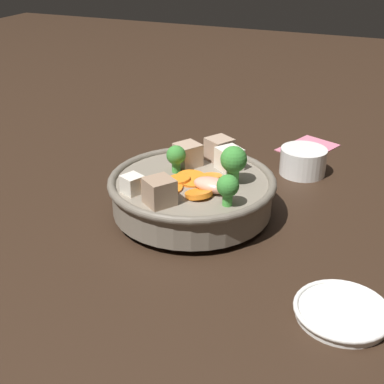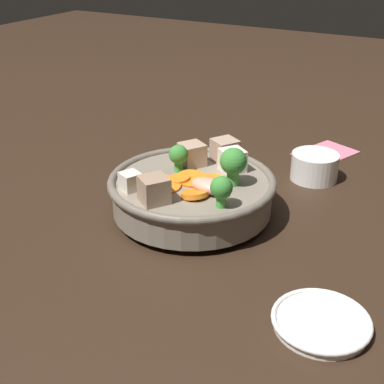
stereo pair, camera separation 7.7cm
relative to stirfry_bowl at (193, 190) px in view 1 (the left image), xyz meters
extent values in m
plane|color=black|center=(0.00, 0.00, -0.04)|extent=(3.00, 3.00, 0.00)
cylinder|color=slate|center=(0.00, 0.00, -0.04)|extent=(0.13, 0.13, 0.01)
cylinder|color=slate|center=(0.00, 0.00, -0.01)|extent=(0.23, 0.23, 0.05)
torus|color=#685F52|center=(0.00, 0.00, 0.01)|extent=(0.24, 0.24, 0.01)
cylinder|color=brown|center=(0.00, 0.00, 0.00)|extent=(0.22, 0.22, 0.02)
cylinder|color=orange|center=(0.04, 0.03, 0.02)|extent=(0.05, 0.05, 0.02)
cylinder|color=orange|center=(-0.02, 0.02, 0.02)|extent=(0.05, 0.05, 0.01)
cylinder|color=orange|center=(0.01, -0.02, 0.02)|extent=(0.04, 0.04, 0.01)
cylinder|color=orange|center=(0.00, 0.00, 0.02)|extent=(0.06, 0.06, 0.01)
cylinder|color=orange|center=(0.04, -0.03, 0.02)|extent=(0.05, 0.05, 0.01)
cylinder|color=green|center=(-0.02, -0.03, 0.02)|extent=(0.01, 0.01, 0.02)
sphere|color=#388433|center=(-0.02, -0.03, 0.04)|extent=(0.03, 0.03, 0.03)
cylinder|color=green|center=(0.05, 0.07, 0.02)|extent=(0.01, 0.01, 0.02)
sphere|color=#388433|center=(0.05, 0.07, 0.04)|extent=(0.03, 0.03, 0.03)
cylinder|color=green|center=(-0.02, 0.05, 0.03)|extent=(0.02, 0.02, 0.02)
sphere|color=#388433|center=(-0.02, 0.05, 0.05)|extent=(0.04, 0.04, 0.04)
cube|color=tan|center=(-0.09, 0.01, 0.03)|extent=(0.05, 0.05, 0.03)
cube|color=silver|center=(0.07, -0.06, 0.03)|extent=(0.03, 0.03, 0.03)
cube|color=#9E7F66|center=(0.08, -0.01, 0.03)|extent=(0.05, 0.05, 0.04)
cube|color=tan|center=(-0.05, -0.03, 0.03)|extent=(0.05, 0.05, 0.03)
cube|color=silver|center=(-0.06, 0.03, 0.03)|extent=(0.05, 0.05, 0.03)
ellipsoid|color=#EA9E84|center=(0.02, 0.04, 0.02)|extent=(0.04, 0.06, 0.02)
cylinder|color=white|center=(0.15, 0.24, -0.04)|extent=(0.10, 0.10, 0.01)
torus|color=white|center=(0.15, 0.24, -0.03)|extent=(0.11, 0.11, 0.01)
cylinder|color=white|center=(-0.21, 0.12, -0.02)|extent=(0.08, 0.08, 0.05)
cylinder|color=brown|center=(-0.21, 0.12, 0.00)|extent=(0.07, 0.07, 0.00)
cube|color=#D16B84|center=(-0.33, 0.10, -0.04)|extent=(0.13, 0.11, 0.00)
camera|label=1|loc=(0.63, 0.27, 0.35)|focal=50.00mm
camera|label=2|loc=(0.60, 0.34, 0.35)|focal=50.00mm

